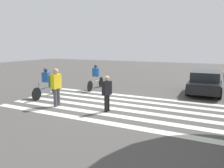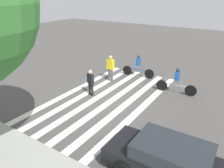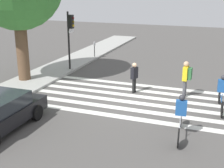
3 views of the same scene
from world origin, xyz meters
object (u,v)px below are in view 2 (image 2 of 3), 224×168
pedestrian_child_with_backpack (111,66)px  cyclist_mid_street (138,65)px  pedestrian_adult_tall_backpack (91,81)px  cyclist_near_curb (177,80)px  car_parked_far_curb (171,161)px

pedestrian_child_with_backpack → cyclist_mid_street: size_ratio=0.76×
pedestrian_adult_tall_backpack → pedestrian_child_with_backpack: bearing=111.7°
cyclist_mid_street → cyclist_near_curb: bearing=152.1°
pedestrian_adult_tall_backpack → car_parked_far_curb: (-6.12, 3.61, -0.20)m
pedestrian_child_with_backpack → cyclist_mid_street: (-1.24, -1.73, -0.20)m
pedestrian_adult_tall_backpack → cyclist_near_curb: cyclist_near_curb is taller
pedestrian_adult_tall_backpack → car_parked_far_curb: 7.11m
pedestrian_adult_tall_backpack → cyclist_near_curb: (-4.18, -3.01, -0.03)m
pedestrian_child_with_backpack → car_parked_far_curb: size_ratio=0.42×
cyclist_mid_street → car_parked_far_curb: size_ratio=0.55×
pedestrian_child_with_backpack → pedestrian_adult_tall_backpack: (-0.28, 2.60, -0.17)m
cyclist_near_curb → car_parked_far_curb: cyclist_near_curb is taller
pedestrian_child_with_backpack → car_parked_far_curb: (-6.41, 6.21, -0.37)m
pedestrian_child_with_backpack → cyclist_near_curb: bearing=-171.3°
pedestrian_child_with_backpack → car_parked_far_curb: bearing=139.4°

